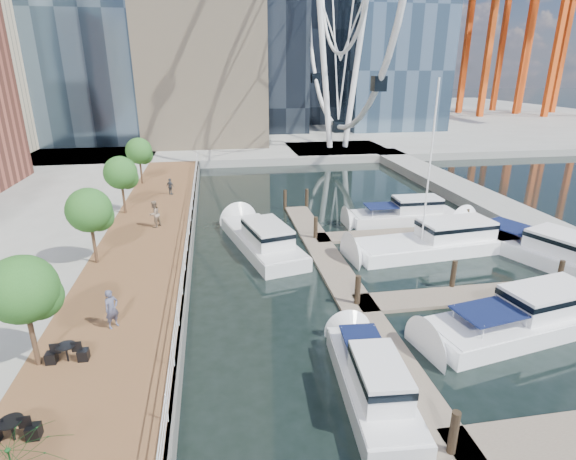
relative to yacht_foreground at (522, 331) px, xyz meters
The scene contains 15 objects.
ground 11.09m from the yacht_foreground, 156.88° to the right, with size 520.00×520.00×0.00m, color black.
boardwalk 21.96m from the yacht_foreground, 151.00° to the left, with size 6.00×60.00×1.00m, color brown.
seawall 19.39m from the yacht_foreground, 146.69° to the left, with size 0.25×60.00×1.00m, color #595954.
land_far 98.18m from the yacht_foreground, 95.96° to the left, with size 200.00×114.00×1.00m, color gray.
breakwater 18.47m from the yacht_foreground, 57.94° to the left, with size 4.00×60.00×1.00m, color gray.
pier 47.80m from the yacht_foreground, 85.44° to the left, with size 14.00×12.00×1.00m, color gray.
railing 19.53m from the yacht_foreground, 146.85° to the left, with size 0.10×60.00×1.05m, color white, non-canonical shape.
floating_docks 6.07m from the yacht_foreground, 111.67° to the left, with size 16.00×34.00×2.60m.
port_cranes 109.73m from the yacht_foreground, 57.82° to the left, with size 40.00×52.00×38.00m.
street_trees 24.04m from the yacht_foreground, 155.94° to the left, with size 2.60×42.60×4.60m.
yacht_foreground is the anchor object (origin of this frame).
pedestrian_near 19.38m from the yacht_foreground, behind, with size 0.67×0.44×1.83m, color #43455A.
pedestrian_mid 24.60m from the yacht_foreground, 140.17° to the left, with size 0.96×0.75×1.98m, color #7D6956.
pedestrian_far 30.90m from the yacht_foreground, 126.61° to the left, with size 0.89×0.37×1.52m, color #32373E.
moored_yachts 8.57m from the yacht_foreground, 91.69° to the left, with size 25.44×34.64×11.50m.
Camera 1 is at (-4.13, -12.31, 12.01)m, focal length 28.00 mm.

